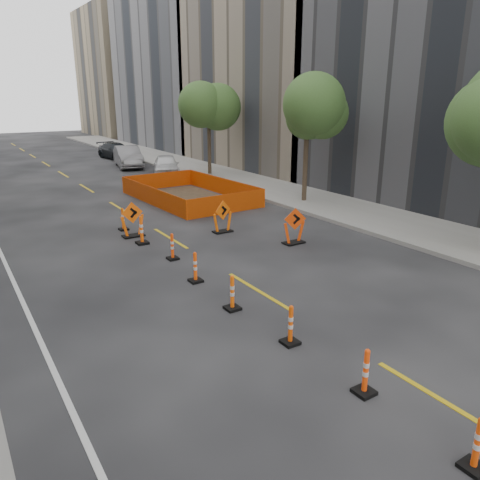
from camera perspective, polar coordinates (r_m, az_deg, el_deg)
ground_plane at (r=10.77m, az=14.65°, el=-13.17°), size 140.00×140.00×0.00m
sidewalk_right at (r=24.77m, az=8.85°, el=4.83°), size 4.00×90.00×0.15m
bld_right_c at (r=38.42m, az=6.69°, el=19.70°), size 12.00×16.00×14.00m
bld_right_d at (r=52.40m, az=-5.44°, el=22.37°), size 12.00×18.00×20.00m
bld_right_e at (r=69.09m, az=-12.81°, el=19.15°), size 12.00×14.00×16.00m
tree_r_b at (r=23.82m, az=8.23°, el=15.18°), size 2.80×2.80×5.95m
tree_r_c at (r=32.09m, az=-3.86°, el=15.83°), size 2.80×2.80×5.95m
channelizer_1 at (r=8.26m, az=26.97°, el=-21.27°), size 0.36×0.36×0.91m
channelizer_2 at (r=9.26m, az=15.08°, el=-15.23°), size 0.37×0.37×0.94m
channelizer_3 at (r=10.61m, az=6.19°, el=-10.23°), size 0.37×0.37×0.94m
channelizer_4 at (r=12.13m, az=-0.95°, el=-6.43°), size 0.37×0.37×0.95m
channelizer_5 at (r=13.93m, az=-5.48°, el=-3.30°), size 0.37×0.37×0.94m
channelizer_6 at (r=15.91m, az=-8.26°, el=-0.78°), size 0.36×0.36×0.92m
channelizer_7 at (r=17.75m, az=-11.92°, el=1.21°), size 0.43×0.43×1.08m
channelizer_8 at (r=19.78m, az=-14.09°, el=2.49°), size 0.37×0.37×0.94m
chevron_sign_left at (r=18.70m, az=-12.99°, el=2.46°), size 0.94×0.58×1.40m
chevron_sign_center at (r=18.84m, az=-2.14°, el=2.89°), size 0.98×0.73×1.32m
chevron_sign_right at (r=17.48m, az=6.63°, el=1.72°), size 1.05×0.85×1.37m
safety_fence at (r=25.03m, az=-6.25°, el=5.97°), size 4.69×7.61×0.93m
parked_car_near at (r=32.85m, az=-8.99°, el=9.00°), size 3.06×4.46×1.41m
parked_car_mid at (r=37.21m, az=-13.48°, el=9.84°), size 2.57×5.05×1.59m
parked_car_far at (r=42.49m, az=-14.85°, el=10.46°), size 2.42×4.81×1.34m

